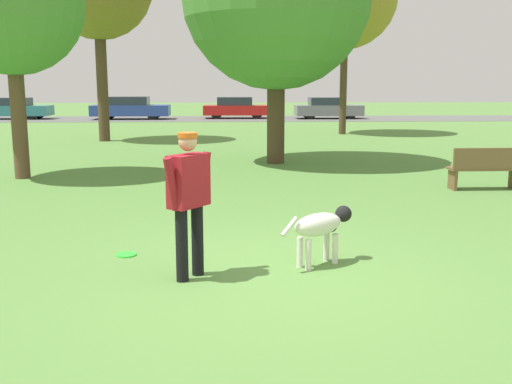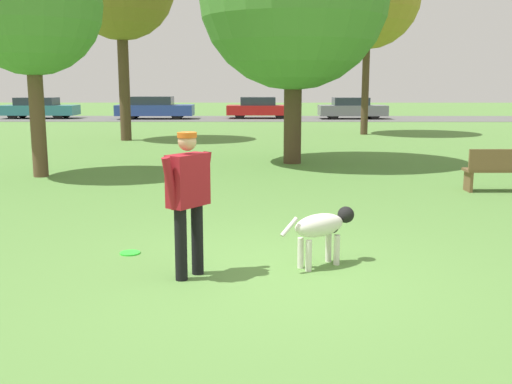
% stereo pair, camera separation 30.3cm
% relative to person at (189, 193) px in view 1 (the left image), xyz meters
% --- Properties ---
extents(ground_plane, '(120.00, 120.00, 0.00)m').
position_rel_person_xyz_m(ground_plane, '(0.79, 0.04, -0.93)').
color(ground_plane, '#56843D').
extents(far_road_strip, '(120.00, 6.00, 0.01)m').
position_rel_person_xyz_m(far_road_strip, '(0.79, 29.56, -0.92)').
color(far_road_strip, '#5B5B59').
rests_on(far_road_strip, ground_plane).
extents(person, '(0.50, 0.64, 1.57)m').
position_rel_person_xyz_m(person, '(0.00, 0.00, 0.00)').
color(person, black).
rests_on(person, ground_plane).
extents(dog, '(0.93, 0.70, 0.65)m').
position_rel_person_xyz_m(dog, '(1.48, 0.42, -0.47)').
color(dog, silver).
rests_on(dog, ground_plane).
extents(frisbee, '(0.25, 0.25, 0.02)m').
position_rel_person_xyz_m(frisbee, '(-0.84, 0.89, -0.92)').
color(frisbee, '#33D838').
rests_on(frisbee, ground_plane).
extents(tree_near_left, '(3.06, 3.06, 5.29)m').
position_rel_person_xyz_m(tree_near_left, '(-4.18, 7.08, 2.80)').
color(tree_near_left, brown).
rests_on(tree_near_left, ground_plane).
extents(parked_car_teal, '(4.43, 1.77, 1.25)m').
position_rel_person_xyz_m(parked_car_teal, '(-12.44, 29.67, -0.31)').
color(parked_car_teal, teal).
rests_on(parked_car_teal, ground_plane).
extents(parked_car_blue, '(4.51, 1.93, 1.32)m').
position_rel_person_xyz_m(parked_car_blue, '(-5.45, 29.26, -0.28)').
color(parked_car_blue, '#284293').
rests_on(parked_car_blue, ground_plane).
extents(parked_car_red, '(3.95, 1.86, 1.27)m').
position_rel_person_xyz_m(parked_car_red, '(0.73, 29.90, -0.30)').
color(parked_car_red, red).
rests_on(parked_car_red, ground_plane).
extents(parked_car_grey, '(3.95, 1.79, 1.26)m').
position_rel_person_xyz_m(parked_car_grey, '(6.18, 29.37, -0.31)').
color(parked_car_grey, slate).
rests_on(parked_car_grey, ground_plane).
extents(park_bench, '(1.41, 0.42, 0.84)m').
position_rel_person_xyz_m(park_bench, '(5.43, 5.20, -0.48)').
color(park_bench, brown).
rests_on(park_bench, ground_plane).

